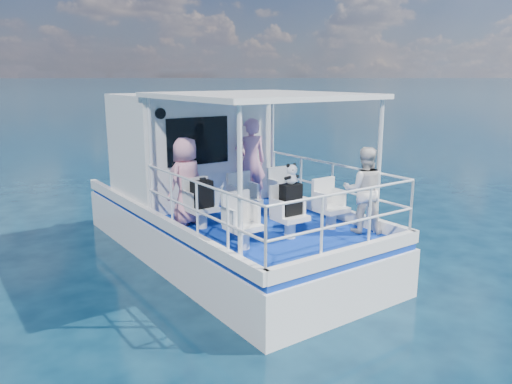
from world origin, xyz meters
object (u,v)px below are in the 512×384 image
Objects in this scene: passenger_port_fwd at (186,181)px; passenger_stbd_aft at (364,190)px; panda at (291,174)px; backpack_center at (291,199)px.

passenger_port_fwd is 1.07× the size of passenger_stbd_aft.
passenger_port_fwd is at bearing 120.72° from panda.
passenger_port_fwd is at bearing 121.11° from backpack_center.
passenger_stbd_aft is (2.20, -2.12, -0.05)m from passenger_port_fwd.
passenger_stbd_aft reaches higher than backpack_center.
passenger_port_fwd reaches higher than panda.
panda is at bearing 21.52° from passenger_stbd_aft.
passenger_stbd_aft is at bearing 115.02° from passenger_port_fwd.
panda is (0.99, -1.67, 0.29)m from passenger_port_fwd.
passenger_port_fwd is 3.02× the size of backpack_center.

